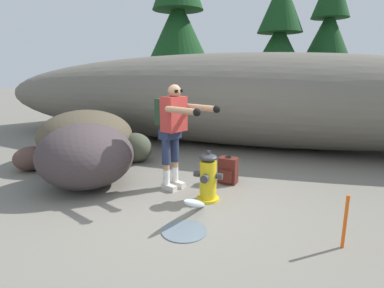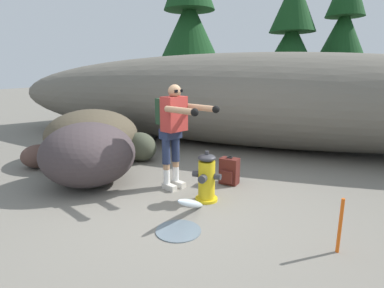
# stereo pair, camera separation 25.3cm
# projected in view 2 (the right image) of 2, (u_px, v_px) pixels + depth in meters

# --- Properties ---
(ground_plane) EXTENTS (56.00, 56.00, 0.04)m
(ground_plane) POSITION_uv_depth(u_px,v_px,m) (179.00, 207.00, 4.40)
(ground_plane) COLOR slate
(dirt_embankment) EXTENTS (14.62, 3.20, 2.28)m
(dirt_embankment) POSITION_uv_depth(u_px,v_px,m) (247.00, 99.00, 7.82)
(dirt_embankment) COLOR #666056
(dirt_embankment) RESTS_ON ground_plane
(fire_hydrant) EXTENTS (0.42, 0.38, 0.75)m
(fire_hydrant) POSITION_uv_depth(u_px,v_px,m) (207.00, 178.00, 4.49)
(fire_hydrant) COLOR gold
(fire_hydrant) RESTS_ON ground_plane
(hydrant_water_jet) EXTENTS (0.54, 1.10, 0.49)m
(hydrant_water_jet) POSITION_uv_depth(u_px,v_px,m) (188.00, 211.00, 3.92)
(hydrant_water_jet) COLOR silver
(hydrant_water_jet) RESTS_ON ground_plane
(utility_worker) EXTENTS (1.04, 0.73, 1.65)m
(utility_worker) POSITION_uv_depth(u_px,v_px,m) (174.00, 124.00, 4.79)
(utility_worker) COLOR beige
(utility_worker) RESTS_ON ground_plane
(spare_backpack) EXTENTS (0.32, 0.31, 0.47)m
(spare_backpack) POSITION_uv_depth(u_px,v_px,m) (229.00, 171.00, 5.19)
(spare_backpack) COLOR #511E19
(spare_backpack) RESTS_ON ground_plane
(boulder_large) EXTENTS (2.55, 2.55, 1.07)m
(boulder_large) POSITION_uv_depth(u_px,v_px,m) (92.00, 135.00, 6.55)
(boulder_large) COLOR brown
(boulder_large) RESTS_ON ground_plane
(boulder_mid) EXTENTS (2.17, 2.18, 1.04)m
(boulder_mid) POSITION_uv_depth(u_px,v_px,m) (88.00, 154.00, 5.10)
(boulder_mid) COLOR #3E3537
(boulder_mid) RESTS_ON ground_plane
(boulder_small) EXTENTS (0.85, 0.73, 0.60)m
(boulder_small) POSITION_uv_depth(u_px,v_px,m) (141.00, 147.00, 6.50)
(boulder_small) COLOR #414635
(boulder_small) RESTS_ON ground_plane
(boulder_outlier) EXTENTS (0.83, 0.84, 0.45)m
(boulder_outlier) POSITION_uv_depth(u_px,v_px,m) (39.00, 156.00, 6.09)
(boulder_outlier) COLOR #4F3830
(boulder_outlier) RESTS_ON ground_plane
(pine_tree_far_left) EXTENTS (2.98, 2.98, 6.59)m
(pine_tree_far_left) POSITION_uv_depth(u_px,v_px,m) (189.00, 22.00, 11.88)
(pine_tree_far_left) COLOR #47331E
(pine_tree_far_left) RESTS_ON ground_plane
(pine_tree_left) EXTENTS (2.56, 2.56, 5.19)m
(pine_tree_left) POSITION_uv_depth(u_px,v_px,m) (291.00, 42.00, 11.45)
(pine_tree_left) COLOR #47331E
(pine_tree_left) RESTS_ON ground_plane
(pine_tree_center) EXTENTS (2.17, 2.17, 5.80)m
(pine_tree_center) POSITION_uv_depth(u_px,v_px,m) (344.00, 27.00, 11.67)
(pine_tree_center) COLOR #47331E
(pine_tree_center) RESTS_ON ground_plane
(survey_stake) EXTENTS (0.04, 0.04, 0.60)m
(survey_stake) POSITION_uv_depth(u_px,v_px,m) (340.00, 226.00, 3.20)
(survey_stake) COLOR #E55914
(survey_stake) RESTS_ON ground_plane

